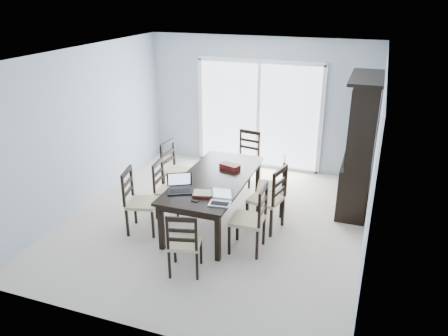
{
  "coord_description": "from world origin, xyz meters",
  "views": [
    {
      "loc": [
        2.17,
        -5.69,
        3.43
      ],
      "look_at": [
        0.15,
        0.0,
        0.93
      ],
      "focal_mm": 35.0,
      "sensor_mm": 36.0,
      "label": 1
    }
  ],
  "objects_px": {
    "chair_left_near": "(136,194)",
    "chair_right_mid": "(272,192)",
    "china_hutch": "(360,147)",
    "chair_left_far": "(174,163)",
    "laptop_dark": "(180,188)",
    "chair_left_mid": "(165,183)",
    "chair_end_near": "(184,238)",
    "hot_tub": "(243,124)",
    "cell_phone": "(195,201)",
    "game_box": "(230,167)",
    "laptop_silver": "(220,201)",
    "chair_end_far": "(247,151)",
    "chair_right_near": "(255,212)",
    "dining_table": "(215,182)",
    "chair_right_far": "(277,179)"
  },
  "relations": [
    {
      "from": "chair_right_near",
      "to": "cell_phone",
      "type": "height_order",
      "value": "chair_right_near"
    },
    {
      "from": "chair_right_near",
      "to": "chair_end_near",
      "type": "xyz_separation_m",
      "value": [
        -0.68,
        -0.84,
        -0.06
      ]
    },
    {
      "from": "chair_right_near",
      "to": "dining_table",
      "type": "bearing_deg",
      "value": 51.56
    },
    {
      "from": "chair_left_far",
      "to": "chair_right_far",
      "type": "height_order",
      "value": "chair_left_far"
    },
    {
      "from": "chair_left_near",
      "to": "dining_table",
      "type": "bearing_deg",
      "value": 110.11
    },
    {
      "from": "chair_left_far",
      "to": "cell_phone",
      "type": "distance_m",
      "value": 1.82
    },
    {
      "from": "china_hutch",
      "to": "chair_right_mid",
      "type": "bearing_deg",
      "value": -133.09
    },
    {
      "from": "chair_left_mid",
      "to": "cell_phone",
      "type": "bearing_deg",
      "value": 42.37
    },
    {
      "from": "chair_left_mid",
      "to": "chair_end_near",
      "type": "distance_m",
      "value": 1.69
    },
    {
      "from": "china_hutch",
      "to": "dining_table",
      "type": "bearing_deg",
      "value": -148.29
    },
    {
      "from": "chair_end_near",
      "to": "chair_right_near",
      "type": "bearing_deg",
      "value": 36.75
    },
    {
      "from": "hot_tub",
      "to": "chair_end_near",
      "type": "bearing_deg",
      "value": -81.13
    },
    {
      "from": "laptop_dark",
      "to": "game_box",
      "type": "relative_size",
      "value": 1.37
    },
    {
      "from": "chair_left_mid",
      "to": "chair_right_mid",
      "type": "distance_m",
      "value": 1.73
    },
    {
      "from": "chair_end_far",
      "to": "chair_right_mid",
      "type": "bearing_deg",
      "value": 127.4
    },
    {
      "from": "laptop_silver",
      "to": "hot_tub",
      "type": "distance_m",
      "value": 4.55
    },
    {
      "from": "chair_left_far",
      "to": "chair_right_near",
      "type": "xyz_separation_m",
      "value": [
        1.82,
        -1.26,
        0.01
      ]
    },
    {
      "from": "chair_left_near",
      "to": "chair_right_mid",
      "type": "height_order",
      "value": "chair_right_mid"
    },
    {
      "from": "dining_table",
      "to": "chair_left_mid",
      "type": "distance_m",
      "value": 0.84
    },
    {
      "from": "chair_left_far",
      "to": "chair_end_far",
      "type": "relative_size",
      "value": 1.01
    },
    {
      "from": "cell_phone",
      "to": "game_box",
      "type": "xyz_separation_m",
      "value": [
        0.08,
        1.25,
        0.03
      ]
    },
    {
      "from": "hot_tub",
      "to": "chair_right_mid",
      "type": "bearing_deg",
      "value": -66.5
    },
    {
      "from": "cell_phone",
      "to": "hot_tub",
      "type": "xyz_separation_m",
      "value": [
        -0.69,
        4.46,
        -0.24
      ]
    },
    {
      "from": "chair_left_mid",
      "to": "chair_end_far",
      "type": "distance_m",
      "value": 1.93
    },
    {
      "from": "chair_end_near",
      "to": "laptop_silver",
      "type": "height_order",
      "value": "chair_end_near"
    },
    {
      "from": "china_hutch",
      "to": "laptop_silver",
      "type": "distance_m",
      "value": 2.64
    },
    {
      "from": "chair_left_near",
      "to": "chair_right_far",
      "type": "xyz_separation_m",
      "value": [
        1.83,
        1.28,
        -0.02
      ]
    },
    {
      "from": "chair_right_mid",
      "to": "chair_left_far",
      "type": "bearing_deg",
      "value": 85.22
    },
    {
      "from": "chair_end_far",
      "to": "china_hutch",
      "type": "bearing_deg",
      "value": 177.24
    },
    {
      "from": "chair_end_near",
      "to": "chair_end_far",
      "type": "height_order",
      "value": "chair_end_far"
    },
    {
      "from": "laptop_dark",
      "to": "chair_end_near",
      "type": "bearing_deg",
      "value": -91.09
    },
    {
      "from": "laptop_dark",
      "to": "laptop_silver",
      "type": "distance_m",
      "value": 0.69
    },
    {
      "from": "cell_phone",
      "to": "game_box",
      "type": "distance_m",
      "value": 1.25
    },
    {
      "from": "chair_left_far",
      "to": "laptop_dark",
      "type": "xyz_separation_m",
      "value": [
        0.72,
        -1.27,
        0.2
      ]
    },
    {
      "from": "laptop_dark",
      "to": "laptop_silver",
      "type": "xyz_separation_m",
      "value": [
        0.67,
        -0.18,
        -0.01
      ]
    },
    {
      "from": "china_hutch",
      "to": "chair_left_far",
      "type": "height_order",
      "value": "china_hutch"
    },
    {
      "from": "chair_right_far",
      "to": "chair_end_near",
      "type": "relative_size",
      "value": 1.06
    },
    {
      "from": "chair_left_near",
      "to": "chair_end_far",
      "type": "xyz_separation_m",
      "value": [
        1.02,
        2.32,
        -0.01
      ]
    },
    {
      "from": "chair_end_far",
      "to": "laptop_silver",
      "type": "distance_m",
      "value": 2.51
    },
    {
      "from": "dining_table",
      "to": "hot_tub",
      "type": "relative_size",
      "value": 0.99
    },
    {
      "from": "chair_end_far",
      "to": "hot_tub",
      "type": "distance_m",
      "value": 2.06
    },
    {
      "from": "chair_end_far",
      "to": "laptop_silver",
      "type": "relative_size",
      "value": 3.63
    },
    {
      "from": "chair_right_mid",
      "to": "chair_right_far",
      "type": "distance_m",
      "value": 0.59
    },
    {
      "from": "chair_left_near",
      "to": "hot_tub",
      "type": "distance_m",
      "value": 4.29
    },
    {
      "from": "chair_end_far",
      "to": "hot_tub",
      "type": "relative_size",
      "value": 0.51
    },
    {
      "from": "chair_end_near",
      "to": "chair_left_far",
      "type": "bearing_deg",
      "value": 104.18
    },
    {
      "from": "chair_left_mid",
      "to": "chair_right_near",
      "type": "distance_m",
      "value": 1.73
    },
    {
      "from": "laptop_silver",
      "to": "chair_right_near",
      "type": "bearing_deg",
      "value": 18.18
    },
    {
      "from": "laptop_silver",
      "to": "game_box",
      "type": "relative_size",
      "value": 0.99
    },
    {
      "from": "chair_end_far",
      "to": "hot_tub",
      "type": "bearing_deg",
      "value": -61.7
    }
  ]
}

